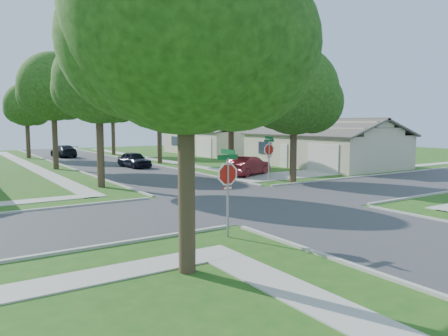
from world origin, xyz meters
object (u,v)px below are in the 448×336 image
tree_e_near (231,97)px  house_ne_far (216,141)px  tree_w_near (99,84)px  car_curb_east (134,160)px  stop_sign_sw (228,178)px  tree_sw_corner (187,25)px  house_ne_near (323,149)px  stop_sign_ne (269,152)px  tree_w_far (27,107)px  car_curb_west (64,151)px  tree_e_mid (159,97)px  tree_w_mid (54,90)px  car_driveway (248,166)px  tree_ne_corner (295,95)px  tree_e_far (113,104)px

tree_e_near → house_ne_far: 23.30m
tree_w_near → car_curb_east: (5.84, 9.58, -5.44)m
stop_sign_sw → house_ne_far: size_ratio=0.22×
tree_sw_corner → house_ne_near: size_ratio=0.70×
stop_sign_ne → tree_w_far: (-9.35, 29.31, 3.48)m
car_curb_west → house_ne_near: bearing=123.9°
tree_e_mid → tree_w_mid: size_ratio=0.96×
house_ne_far → tree_sw_corner: bearing=-123.1°
tree_e_near → house_ne_near: size_ratio=0.61×
house_ne_near → house_ne_far: bearing=90.0°
tree_w_far → car_curb_east: size_ratio=2.03×
tree_w_far → tree_sw_corner: (-2.78, -41.00, 0.76)m
stop_sign_sw → car_driveway: stop_sign_sw is taller
tree_w_far → tree_w_near: bearing=-90.0°
stop_sign_ne → car_driveway: 4.41m
stop_sign_ne → tree_ne_corner: bearing=-16.6°
house_ne_near → tree_w_near: bearing=-174.5°
tree_e_mid → car_curb_east: size_ratio=2.33×
tree_w_near → tree_sw_corner: bearing=-99.9°
house_ne_far → tree_e_near: bearing=-119.3°
stop_sign_ne → house_ne_near: (11.29, 6.30, -0.51)m
tree_e_near → tree_e_far: size_ratio=0.95×
tree_w_mid → tree_w_near: bearing=-90.0°
tree_e_mid → car_driveway: bearing=-84.2°
tree_sw_corner → car_curb_east: (8.64, 25.58, -5.59)m
stop_sign_ne → tree_e_near: size_ratio=0.36×
stop_sign_sw → house_ne_far: bearing=58.4°
tree_e_near → tree_e_mid: size_ratio=0.90×
house_ne_near → car_curb_east: (-14.79, 7.59, -0.84)m
tree_w_mid → tree_ne_corner: 20.10m
house_ne_far → car_curb_east: (-14.79, -10.41, -0.84)m
tree_e_mid → tree_w_near: tree_e_mid is taller
stop_sign_ne → tree_sw_corner: tree_sw_corner is taller
tree_e_near → tree_sw_corner: (-12.19, -16.00, 0.62)m
tree_e_far → tree_w_mid: tree_w_mid is taller
stop_sign_ne → tree_w_far: bearing=107.7°
tree_e_near → tree_e_mid: tree_e_mid is taller
car_curb_east → house_ne_near: bearing=-32.9°
tree_w_far → house_ne_far: size_ratio=0.59×
stop_sign_ne → tree_e_far: size_ratio=0.34×
car_curb_west → car_curb_east: bearing=95.6°
house_ne_near → car_curb_east: 16.65m
house_ne_near → house_ne_far: 18.00m
tree_w_near → house_ne_far: bearing=44.1°
stop_sign_ne → car_curb_east: (-3.50, 13.89, -1.36)m
tree_w_far → car_curb_east: tree_w_far is taller
tree_e_near → tree_ne_corner: 5.06m
house_ne_far → car_curb_east: house_ne_far is taller
tree_e_far → tree_w_far: bearing=-180.0°
house_ne_near → tree_e_near: bearing=-170.0°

